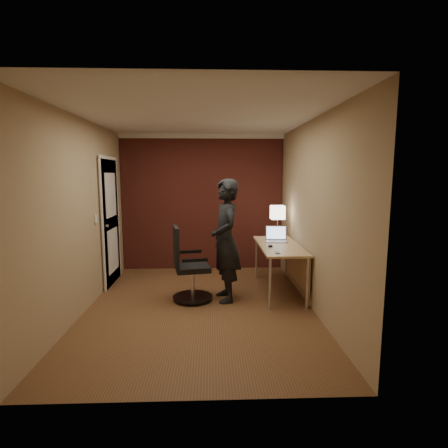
{
  "coord_description": "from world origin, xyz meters",
  "views": [
    {
      "loc": [
        0.16,
        -4.55,
        1.78
      ],
      "look_at": [
        0.35,
        0.55,
        1.05
      ],
      "focal_mm": 28.0,
      "sensor_mm": 36.0,
      "label": 1
    }
  ],
  "objects_px": {
    "desk_lamp": "(278,213)",
    "phone": "(277,252)",
    "mouse": "(270,246)",
    "person": "(226,240)",
    "desk": "(284,253)",
    "office_chair": "(188,269)",
    "laptop": "(276,237)"
  },
  "relations": [
    {
      "from": "desk_lamp",
      "to": "phone",
      "type": "relative_size",
      "value": 4.65
    },
    {
      "from": "desk",
      "to": "office_chair",
      "type": "relative_size",
      "value": 1.44
    },
    {
      "from": "office_chair",
      "to": "laptop",
      "type": "bearing_deg",
      "value": 24.35
    },
    {
      "from": "desk",
      "to": "phone",
      "type": "distance_m",
      "value": 0.58
    },
    {
      "from": "laptop",
      "to": "phone",
      "type": "bearing_deg",
      "value": -99.47
    },
    {
      "from": "mouse",
      "to": "person",
      "type": "relative_size",
      "value": 0.06
    },
    {
      "from": "desk",
      "to": "desk_lamp",
      "type": "xyz_separation_m",
      "value": [
        0.0,
        0.59,
        0.55
      ]
    },
    {
      "from": "desk",
      "to": "person",
      "type": "height_order",
      "value": "person"
    },
    {
      "from": "phone",
      "to": "person",
      "type": "bearing_deg",
      "value": 163.37
    },
    {
      "from": "mouse",
      "to": "phone",
      "type": "height_order",
      "value": "mouse"
    },
    {
      "from": "person",
      "to": "laptop",
      "type": "bearing_deg",
      "value": 115.35
    },
    {
      "from": "office_chair",
      "to": "person",
      "type": "xyz_separation_m",
      "value": [
        0.54,
        0.01,
        0.4
      ]
    },
    {
      "from": "desk_lamp",
      "to": "person",
      "type": "height_order",
      "value": "person"
    },
    {
      "from": "mouse",
      "to": "laptop",
      "type": "bearing_deg",
      "value": 76.62
    },
    {
      "from": "phone",
      "to": "office_chair",
      "type": "distance_m",
      "value": 1.27
    },
    {
      "from": "phone",
      "to": "laptop",
      "type": "bearing_deg",
      "value": 82.12
    },
    {
      "from": "phone",
      "to": "office_chair",
      "type": "relative_size",
      "value": 0.11
    },
    {
      "from": "desk_lamp",
      "to": "laptop",
      "type": "xyz_separation_m",
      "value": [
        -0.07,
        -0.29,
        -0.35
      ]
    },
    {
      "from": "laptop",
      "to": "person",
      "type": "xyz_separation_m",
      "value": [
        -0.83,
        -0.61,
        0.07
      ]
    },
    {
      "from": "phone",
      "to": "office_chair",
      "type": "xyz_separation_m",
      "value": [
        -1.23,
        0.22,
        -0.28
      ]
    },
    {
      "from": "desk",
      "to": "mouse",
      "type": "relative_size",
      "value": 15.0
    },
    {
      "from": "desk",
      "to": "desk_lamp",
      "type": "height_order",
      "value": "desk_lamp"
    },
    {
      "from": "desk",
      "to": "office_chair",
      "type": "height_order",
      "value": "office_chair"
    },
    {
      "from": "mouse",
      "to": "person",
      "type": "bearing_deg",
      "value": -158.57
    },
    {
      "from": "desk",
      "to": "office_chair",
      "type": "xyz_separation_m",
      "value": [
        -1.43,
        -0.32,
        -0.14
      ]
    },
    {
      "from": "phone",
      "to": "person",
      "type": "xyz_separation_m",
      "value": [
        -0.69,
        0.23,
        0.12
      ]
    },
    {
      "from": "desk_lamp",
      "to": "phone",
      "type": "xyz_separation_m",
      "value": [
        -0.2,
        -1.12,
        -0.41
      ]
    },
    {
      "from": "laptop",
      "to": "desk_lamp",
      "type": "bearing_deg",
      "value": 77.11
    },
    {
      "from": "desk_lamp",
      "to": "person",
      "type": "distance_m",
      "value": 1.3
    },
    {
      "from": "office_chair",
      "to": "desk",
      "type": "bearing_deg",
      "value": 12.56
    },
    {
      "from": "mouse",
      "to": "office_chair",
      "type": "relative_size",
      "value": 0.1
    },
    {
      "from": "phone",
      "to": "person",
      "type": "relative_size",
      "value": 0.07
    }
  ]
}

